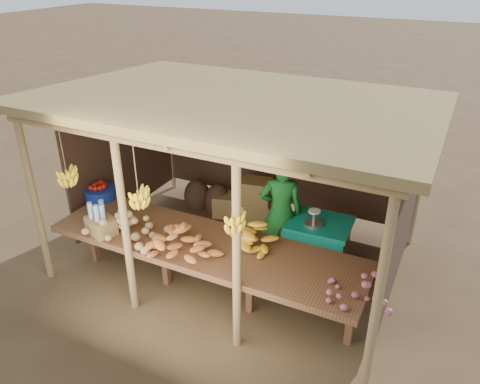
% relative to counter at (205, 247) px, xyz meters
% --- Properties ---
extents(ground, '(60.00, 60.00, 0.00)m').
position_rel_counter_xyz_m(ground, '(-0.00, 0.95, -0.74)').
color(ground, brown).
rests_on(ground, ground).
extents(stall_structure, '(4.70, 3.50, 2.43)m').
position_rel_counter_xyz_m(stall_structure, '(-0.06, 0.91, 1.17)').
color(stall_structure, '#9E7F51').
rests_on(stall_structure, ground).
extents(counter, '(3.90, 1.05, 0.80)m').
position_rel_counter_xyz_m(counter, '(0.00, 0.00, 0.00)').
color(counter, brown).
rests_on(counter, ground).
extents(potato_heap, '(1.08, 0.83, 0.36)m').
position_rel_counter_xyz_m(potato_heap, '(-0.97, -0.24, 0.24)').
color(potato_heap, tan).
rests_on(potato_heap, counter).
extents(sweet_potato_heap, '(0.90, 0.55, 0.35)m').
position_rel_counter_xyz_m(sweet_potato_heap, '(-0.14, -0.31, 0.24)').
color(sweet_potato_heap, '#C46A32').
rests_on(sweet_potato_heap, counter).
extents(onion_heap, '(0.80, 0.61, 0.35)m').
position_rel_counter_xyz_m(onion_heap, '(1.90, -0.23, 0.24)').
color(onion_heap, '#A8515E').
rests_on(onion_heap, counter).
extents(banana_pile, '(0.71, 0.50, 0.35)m').
position_rel_counter_xyz_m(banana_pile, '(0.51, 0.21, 0.24)').
color(banana_pile, yellow).
rests_on(banana_pile, counter).
extents(tomato_basin, '(0.43, 0.43, 0.23)m').
position_rel_counter_xyz_m(tomato_basin, '(-1.90, 0.36, 0.15)').
color(tomato_basin, navy).
rests_on(tomato_basin, counter).
extents(bottle_box, '(0.41, 0.37, 0.43)m').
position_rel_counter_xyz_m(bottle_box, '(-1.25, -0.36, 0.23)').
color(bottle_box, olive).
rests_on(bottle_box, counter).
extents(vendor, '(0.68, 0.58, 1.60)m').
position_rel_counter_xyz_m(vendor, '(0.53, 1.10, 0.06)').
color(vendor, '#186D26').
rests_on(vendor, ground).
extents(tarp_crate, '(0.84, 0.73, 0.96)m').
position_rel_counter_xyz_m(tarp_crate, '(1.05, 1.18, -0.34)').
color(tarp_crate, brown).
rests_on(tarp_crate, ground).
extents(carton_stack, '(1.04, 0.47, 0.73)m').
position_rel_counter_xyz_m(carton_stack, '(-0.37, 1.95, -0.42)').
color(carton_stack, olive).
rests_on(carton_stack, ground).
extents(burlap_sacks, '(0.85, 0.44, 0.60)m').
position_rel_counter_xyz_m(burlap_sacks, '(-1.12, 1.98, -0.48)').
color(burlap_sacks, '#442C1F').
rests_on(burlap_sacks, ground).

